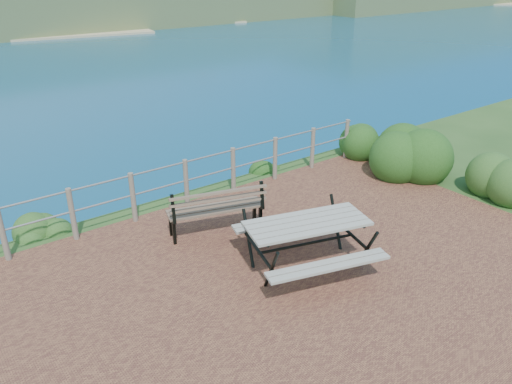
{
  "coord_description": "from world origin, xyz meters",
  "views": [
    {
      "loc": [
        -4.36,
        -4.89,
        4.61
      ],
      "look_at": [
        0.58,
        1.76,
        0.75
      ],
      "focal_mm": 35.0,
      "sensor_mm": 36.0,
      "label": 1
    }
  ],
  "objects": [
    {
      "name": "shrub_right_front",
      "position": [
        5.05,
        1.81,
        0.0
      ],
      "size": [
        1.39,
        1.39,
        1.97
      ],
      "primitive_type": "ellipsoid",
      "color": "#1B3E13",
      "rests_on": "ground"
    },
    {
      "name": "shrub_right_edge",
      "position": [
        5.01,
        3.1,
        0.0
      ],
      "size": [
        1.09,
        1.09,
        1.56
      ],
      "primitive_type": "ellipsoid",
      "color": "#1B3E13",
      "rests_on": "ground"
    },
    {
      "name": "shrub_lip_west",
      "position": [
        -2.7,
        3.96,
        0.0
      ],
      "size": [
        0.82,
        0.82,
        0.59
      ],
      "primitive_type": "ellipsoid",
      "color": "#28551F",
      "rests_on": "ground"
    },
    {
      "name": "ground",
      "position": [
        0.0,
        0.0,
        0.0
      ],
      "size": [
        10.0,
        7.0,
        0.12
      ],
      "primitive_type": "cube",
      "color": "brown",
      "rests_on": "ground"
    },
    {
      "name": "picnic_table",
      "position": [
        0.44,
        0.21,
        0.53
      ],
      "size": [
        2.1,
        1.65,
        0.83
      ],
      "rotation": [
        0.0,
        0.0,
        -0.28
      ],
      "color": "gray",
      "rests_on": "ground"
    },
    {
      "name": "park_bench",
      "position": [
        -0.12,
        2.06,
        0.65
      ],
      "size": [
        1.81,
        0.92,
        0.99
      ],
      "rotation": [
        0.0,
        0.0,
        -0.29
      ],
      "color": "brown",
      "rests_on": "ground"
    },
    {
      "name": "shrub_right_back",
      "position": [
        5.67,
        -0.28,
        0.0
      ],
      "size": [
        1.13,
        1.13,
        1.61
      ],
      "primitive_type": "ellipsoid",
      "color": "#28551F",
      "rests_on": "ground"
    },
    {
      "name": "safety_railing",
      "position": [
        0.0,
        3.35,
        0.57
      ],
      "size": [
        9.4,
        0.1,
        1.0
      ],
      "color": "#6B5B4C",
      "rests_on": "ground"
    },
    {
      "name": "shrub_lip_east",
      "position": [
        2.53,
        4.04,
        0.0
      ],
      "size": [
        0.66,
        0.66,
        0.35
      ],
      "primitive_type": "ellipsoid",
      "color": "#1B3E13",
      "rests_on": "ground"
    }
  ]
}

